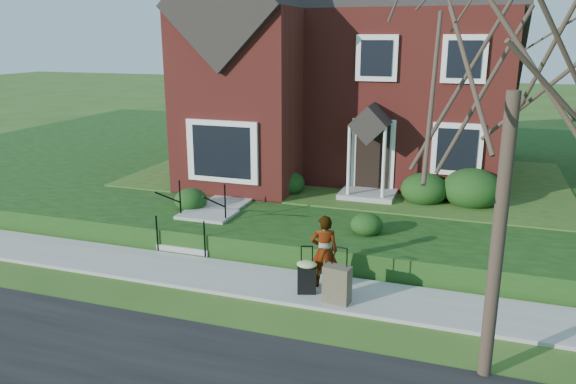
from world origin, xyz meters
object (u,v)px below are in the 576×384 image
at_px(suitcase_black, 307,275).
at_px(suitcase_olive, 337,284).
at_px(woman, 324,251).
at_px(tree_verge, 517,59).
at_px(front_steps, 200,225).

xyz_separation_m(suitcase_black, suitcase_olive, (0.69, -0.21, -0.01)).
distance_m(woman, tree_verge, 5.62).
bearing_deg(woman, front_steps, -41.03).
xyz_separation_m(front_steps, woman, (3.78, -1.67, 0.39)).
bearing_deg(front_steps, suitcase_black, -30.68).
distance_m(suitcase_black, tree_verge, 5.90).
bearing_deg(front_steps, suitcase_olive, -28.59).
bearing_deg(suitcase_olive, front_steps, 160.33).
bearing_deg(suitcase_black, suitcase_olive, -35.05).
distance_m(suitcase_black, suitcase_olive, 0.72).
relative_size(suitcase_black, tree_verge, 0.15).
relative_size(front_steps, woman, 1.28).
bearing_deg(woman, tree_verge, 128.93).
distance_m(front_steps, suitcase_olive, 4.82).
bearing_deg(suitcase_olive, suitcase_black, 172.35).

